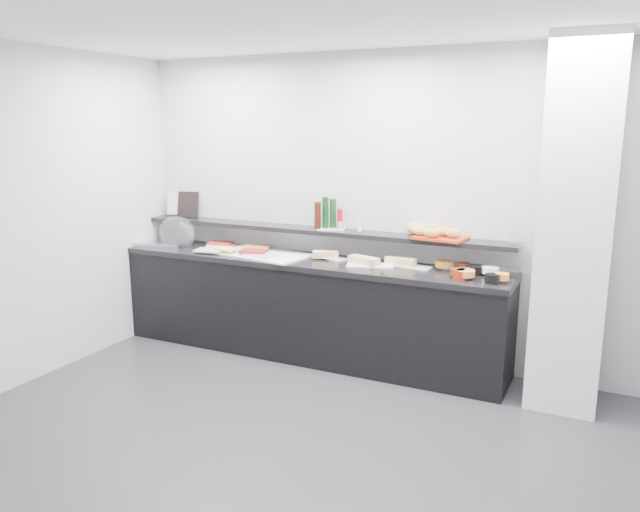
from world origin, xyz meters
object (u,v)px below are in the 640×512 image
at_px(condiment_tray, 331,229).
at_px(carafe, 519,227).
at_px(sandwich_plate_mid, 370,265).
at_px(framed_print, 188,204).
at_px(bread_tray, 440,238).
at_px(cloche_base, 163,243).

distance_m(condiment_tray, carafe, 1.64).
bearing_deg(condiment_tray, sandwich_plate_mid, -42.17).
bearing_deg(framed_print, condiment_tray, -12.04).
distance_m(sandwich_plate_mid, bread_tray, 0.63).
height_order(sandwich_plate_mid, condiment_tray, condiment_tray).
height_order(framed_print, bread_tray, framed_print).
xyz_separation_m(sandwich_plate_mid, carafe, (1.17, 0.16, 0.39)).
relative_size(framed_print, condiment_tray, 1.06).
distance_m(framed_print, bread_tray, 2.63).
relative_size(cloche_base, condiment_tray, 2.04).
height_order(cloche_base, bread_tray, bread_tray).
height_order(sandwich_plate_mid, framed_print, framed_print).
bearing_deg(sandwich_plate_mid, cloche_base, 163.48).
bearing_deg(sandwich_plate_mid, carafe, -8.92).
relative_size(cloche_base, carafe, 1.67).
distance_m(cloche_base, sandwich_plate_mid, 2.21).
height_order(bread_tray, carafe, carafe).
relative_size(framed_print, carafe, 0.87).
bearing_deg(bread_tray, cloche_base, -169.48).
xyz_separation_m(cloche_base, bread_tray, (2.75, 0.19, 0.24)).
xyz_separation_m(framed_print, bread_tray, (2.63, -0.08, -0.12)).
bearing_deg(carafe, condiment_tray, 178.37).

